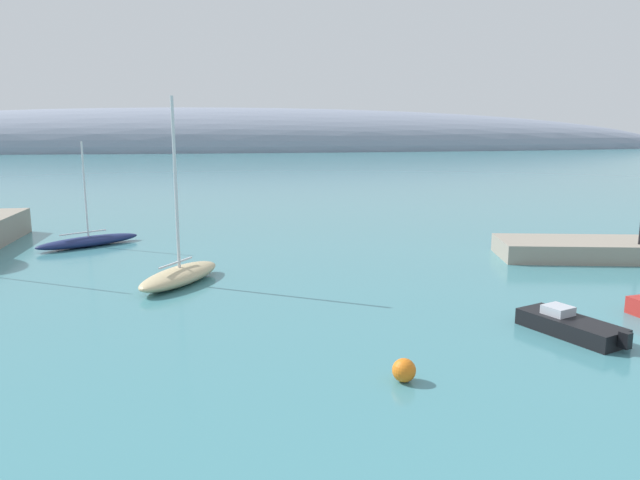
# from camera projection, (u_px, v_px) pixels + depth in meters

# --- Properties ---
(distant_ridge) EXTENTS (384.09, 56.10, 32.20)m
(distant_ridge) POSITION_uv_depth(u_px,v_px,m) (218.00, 150.00, 231.16)
(distant_ridge) COLOR gray
(distant_ridge) RESTS_ON ground
(sailboat_sand_near_shore) EXTENTS (5.60, 7.12, 10.93)m
(sailboat_sand_near_shore) POSITION_uv_depth(u_px,v_px,m) (180.00, 274.00, 35.41)
(sailboat_sand_near_shore) COLOR #C6B284
(sailboat_sand_near_shore) RESTS_ON water
(sailboat_navy_outer_mooring) EXTENTS (7.62, 5.95, 8.12)m
(sailboat_navy_outer_mooring) POSITION_uv_depth(u_px,v_px,m) (89.00, 241.00, 46.56)
(sailboat_navy_outer_mooring) COLOR navy
(sailboat_navy_outer_mooring) RESTS_ON water
(motorboat_black_alongside_breakwater) EXTENTS (3.43, 5.21, 1.16)m
(motorboat_black_alongside_breakwater) POSITION_uv_depth(u_px,v_px,m) (570.00, 326.00, 26.87)
(motorboat_black_alongside_breakwater) COLOR black
(motorboat_black_alongside_breakwater) RESTS_ON water
(mooring_buoy_orange) EXTENTS (0.88, 0.88, 0.88)m
(mooring_buoy_orange) POSITION_uv_depth(u_px,v_px,m) (404.00, 370.00, 21.91)
(mooring_buoy_orange) COLOR orange
(mooring_buoy_orange) RESTS_ON water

